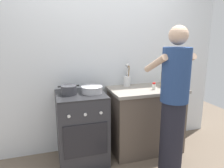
# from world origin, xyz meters

# --- Properties ---
(ground) EXTENTS (6.00, 6.00, 0.00)m
(ground) POSITION_xyz_m (0.00, 0.00, 0.00)
(ground) COLOR #6B5B4C
(back_wall) EXTENTS (3.20, 0.10, 2.50)m
(back_wall) POSITION_xyz_m (0.20, 0.50, 1.25)
(back_wall) COLOR silver
(back_wall) RESTS_ON ground
(countertop) EXTENTS (1.00, 0.60, 0.90)m
(countertop) POSITION_xyz_m (0.55, 0.15, 0.45)
(countertop) COLOR brown
(countertop) RESTS_ON ground
(stove_range) EXTENTS (0.60, 0.62, 0.90)m
(stove_range) POSITION_xyz_m (-0.35, 0.15, 0.45)
(stove_range) COLOR #2D2D33
(stove_range) RESTS_ON ground
(pot) EXTENTS (0.25, 0.19, 0.11)m
(pot) POSITION_xyz_m (-0.49, 0.14, 0.96)
(pot) COLOR #38383D
(pot) RESTS_ON stove_range
(mixing_bowl) EXTENTS (0.27, 0.27, 0.09)m
(mixing_bowl) POSITION_xyz_m (-0.21, 0.13, 0.95)
(mixing_bowl) COLOR #B7B7BC
(mixing_bowl) RESTS_ON stove_range
(utensil_crock) EXTENTS (0.10, 0.10, 0.33)m
(utensil_crock) POSITION_xyz_m (0.35, 0.35, 1.00)
(utensil_crock) COLOR silver
(utensil_crock) RESTS_ON countertop
(spice_bottle) EXTENTS (0.04, 0.04, 0.09)m
(spice_bottle) POSITION_xyz_m (0.61, 0.05, 0.95)
(spice_bottle) COLOR silver
(spice_bottle) RESTS_ON countertop
(oil_bottle) EXTENTS (0.06, 0.06, 0.26)m
(oil_bottle) POSITION_xyz_m (0.80, 0.15, 1.01)
(oil_bottle) COLOR gold
(oil_bottle) RESTS_ON countertop
(person) EXTENTS (0.41, 0.50, 1.70)m
(person) POSITION_xyz_m (0.57, -0.47, 0.86)
(person) COLOR black
(person) RESTS_ON ground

